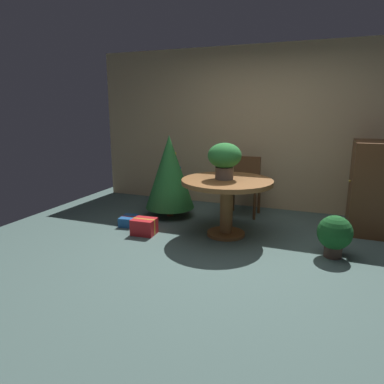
# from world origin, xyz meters

# --- Properties ---
(ground_plane) EXTENTS (6.60, 6.60, 0.00)m
(ground_plane) POSITION_xyz_m (0.00, 0.00, 0.00)
(ground_plane) COLOR #4C6660
(back_wall_panel) EXTENTS (6.00, 0.10, 2.60)m
(back_wall_panel) POSITION_xyz_m (0.00, 2.20, 1.30)
(back_wall_panel) COLOR tan
(back_wall_panel) RESTS_ON ground_plane
(round_dining_table) EXTENTS (1.17, 1.17, 0.75)m
(round_dining_table) POSITION_xyz_m (-0.25, 0.65, 0.59)
(round_dining_table) COLOR brown
(round_dining_table) RESTS_ON ground_plane
(flower_vase) EXTENTS (0.43, 0.43, 0.46)m
(flower_vase) POSITION_xyz_m (-0.29, 0.66, 1.02)
(flower_vase) COLOR #665B51
(flower_vase) RESTS_ON round_dining_table
(wooden_chair_far) EXTENTS (0.46, 0.40, 0.90)m
(wooden_chair_far) POSITION_xyz_m (-0.25, 1.69, 0.52)
(wooden_chair_far) COLOR brown
(wooden_chair_far) RESTS_ON ground_plane
(holiday_tree) EXTENTS (0.75, 0.75, 1.24)m
(holiday_tree) POSITION_xyz_m (-1.30, 1.16, 0.69)
(holiday_tree) COLOR brown
(holiday_tree) RESTS_ON ground_plane
(gift_box_red) EXTENTS (0.32, 0.26, 0.21)m
(gift_box_red) POSITION_xyz_m (-1.27, 0.28, 0.11)
(gift_box_red) COLOR red
(gift_box_red) RESTS_ON ground_plane
(gift_box_blue) EXTENTS (0.24, 0.31, 0.13)m
(gift_box_blue) POSITION_xyz_m (-1.66, 0.53, 0.07)
(gift_box_blue) COLOR #1E569E
(gift_box_blue) RESTS_ON ground_plane
(wooden_cabinet) EXTENTS (0.48, 0.79, 1.21)m
(wooden_cabinet) POSITION_xyz_m (1.46, 1.53, 0.61)
(wooden_cabinet) COLOR brown
(wooden_cabinet) RESTS_ON ground_plane
(potted_plant) EXTENTS (0.38, 0.38, 0.48)m
(potted_plant) POSITION_xyz_m (1.06, 0.41, 0.27)
(potted_plant) COLOR #4C382D
(potted_plant) RESTS_ON ground_plane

